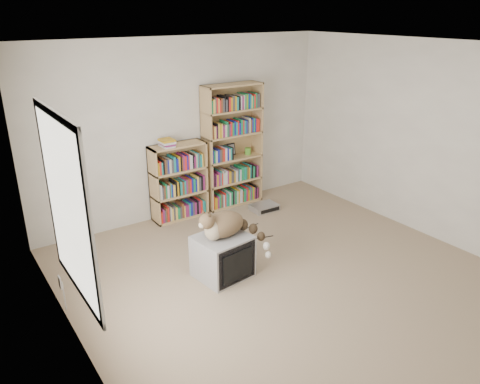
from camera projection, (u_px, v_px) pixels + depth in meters
floor at (298, 285)px, 5.13m from camera, size 4.50×5.00×0.01m
wall_back at (185, 129)px, 6.59m from camera, size 4.50×0.02×2.50m
wall_left at (76, 236)px, 3.49m from camera, size 0.02×5.00×2.50m
wall_right at (438, 144)px, 5.85m from camera, size 0.02×5.00×2.50m
ceiling at (310, 48)px, 4.21m from camera, size 4.50×5.00×0.02m
window at (68, 208)px, 3.59m from camera, size 0.02×1.22×1.52m
crt_tv at (222, 256)px, 5.24m from camera, size 0.62×0.57×0.49m
cat at (230, 227)px, 5.13m from camera, size 0.78×0.54×0.60m
bookcase_tall at (232, 149)px, 6.99m from camera, size 0.92×0.30×1.83m
bookcase_short at (178, 184)px, 6.64m from camera, size 0.79×0.30×1.09m
book_stack at (167, 143)px, 6.28m from camera, size 0.19×0.24×0.10m
green_mug at (247, 151)px, 7.14m from camera, size 0.09×0.09×0.10m
framed_print at (231, 149)px, 7.08m from camera, size 0.14×0.05×0.18m
dvd_player at (264, 207)px, 7.02m from camera, size 0.40×0.29×0.09m
wall_outlet at (60, 282)px, 4.59m from camera, size 0.01×0.08×0.13m
floor_cables at (257, 235)px, 6.26m from camera, size 1.20×0.70×0.01m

